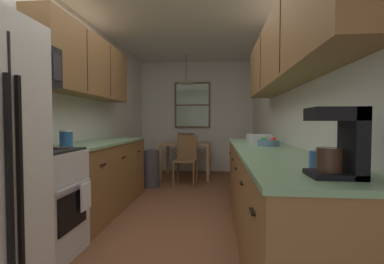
{
  "coord_description": "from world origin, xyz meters",
  "views": [
    {
      "loc": [
        0.52,
        -2.59,
        1.15
      ],
      "look_at": [
        0.15,
        1.17,
        1.01
      ],
      "focal_mm": 24.85,
      "sensor_mm": 36.0,
      "label": 1
    }
  ],
  "objects_px": {
    "table_serving_bowl": "(191,141)",
    "coffee_maker": "(341,141)",
    "microwave_over_range": "(21,63)",
    "storage_canister": "(66,138)",
    "dining_chair_far": "(186,150)",
    "dining_table": "(186,148)",
    "fruit_bowl": "(268,142)",
    "stove_range": "(37,203)",
    "trash_bin": "(150,168)",
    "mug_by_coffeemaker": "(318,160)",
    "dining_chair_near": "(186,157)",
    "dish_rack": "(259,139)"
  },
  "relations": [
    {
      "from": "table_serving_bowl",
      "to": "fruit_bowl",
      "type": "bearing_deg",
      "value": -67.05
    },
    {
      "from": "microwave_over_range",
      "to": "dish_rack",
      "type": "distance_m",
      "value": 2.56
    },
    {
      "from": "mug_by_coffeemaker",
      "to": "dining_chair_far",
      "type": "bearing_deg",
      "value": 105.38
    },
    {
      "from": "storage_canister",
      "to": "fruit_bowl",
      "type": "xyz_separation_m",
      "value": [
        2.04,
        0.34,
        -0.05
      ]
    },
    {
      "from": "storage_canister",
      "to": "mug_by_coffeemaker",
      "type": "distance_m",
      "value": 2.3
    },
    {
      "from": "table_serving_bowl",
      "to": "coffee_maker",
      "type": "bearing_deg",
      "value": -75.05
    },
    {
      "from": "coffee_maker",
      "to": "dish_rack",
      "type": "bearing_deg",
      "value": 91.47
    },
    {
      "from": "dining_table",
      "to": "fruit_bowl",
      "type": "xyz_separation_m",
      "value": [
        1.19,
        -2.61,
        0.32
      ]
    },
    {
      "from": "trash_bin",
      "to": "fruit_bowl",
      "type": "distance_m",
      "value": 2.55
    },
    {
      "from": "coffee_maker",
      "to": "mug_by_coffeemaker",
      "type": "relative_size",
      "value": 2.62
    },
    {
      "from": "stove_range",
      "to": "storage_canister",
      "type": "xyz_separation_m",
      "value": [
        -0.01,
        0.46,
        0.51
      ]
    },
    {
      "from": "table_serving_bowl",
      "to": "dining_table",
      "type": "bearing_deg",
      "value": 152.57
    },
    {
      "from": "microwave_over_range",
      "to": "coffee_maker",
      "type": "xyz_separation_m",
      "value": [
        2.18,
        -0.8,
        -0.57
      ]
    },
    {
      "from": "microwave_over_range",
      "to": "dining_table",
      "type": "height_order",
      "value": "microwave_over_range"
    },
    {
      "from": "stove_range",
      "to": "mug_by_coffeemaker",
      "type": "relative_size",
      "value": 9.13
    },
    {
      "from": "fruit_bowl",
      "to": "table_serving_bowl",
      "type": "bearing_deg",
      "value": 112.95
    },
    {
      "from": "coffee_maker",
      "to": "table_serving_bowl",
      "type": "relative_size",
      "value": 1.49
    },
    {
      "from": "trash_bin",
      "to": "mug_by_coffeemaker",
      "type": "xyz_separation_m",
      "value": [
        1.75,
        -3.13,
        0.62
      ]
    },
    {
      "from": "stove_range",
      "to": "fruit_bowl",
      "type": "xyz_separation_m",
      "value": [
        2.04,
        0.8,
        0.46
      ]
    },
    {
      "from": "table_serving_bowl",
      "to": "dining_chair_near",
      "type": "bearing_deg",
      "value": -93.62
    },
    {
      "from": "dining_chair_far",
      "to": "dining_table",
      "type": "bearing_deg",
      "value": -83.59
    },
    {
      "from": "dining_chair_far",
      "to": "microwave_over_range",
      "type": "bearing_deg",
      "value": -102.55
    },
    {
      "from": "trash_bin",
      "to": "fruit_bowl",
      "type": "relative_size",
      "value": 2.84
    },
    {
      "from": "stove_range",
      "to": "mug_by_coffeemaker",
      "type": "bearing_deg",
      "value": -15.7
    },
    {
      "from": "microwave_over_range",
      "to": "storage_canister",
      "type": "relative_size",
      "value": 3.37
    },
    {
      "from": "coffee_maker",
      "to": "dining_chair_near",
      "type": "bearing_deg",
      "value": 107.64
    },
    {
      "from": "microwave_over_range",
      "to": "dining_table",
      "type": "bearing_deg",
      "value": 74.21
    },
    {
      "from": "table_serving_bowl",
      "to": "dining_chair_far",
      "type": "bearing_deg",
      "value": 104.57
    },
    {
      "from": "stove_range",
      "to": "fruit_bowl",
      "type": "bearing_deg",
      "value": 21.37
    },
    {
      "from": "dining_chair_far",
      "to": "fruit_bowl",
      "type": "xyz_separation_m",
      "value": [
        1.26,
        -3.22,
        0.44
      ]
    },
    {
      "from": "dining_chair_far",
      "to": "trash_bin",
      "type": "xyz_separation_m",
      "value": [
        -0.49,
        -1.47,
        -0.18
      ]
    },
    {
      "from": "table_serving_bowl",
      "to": "trash_bin",
      "type": "bearing_deg",
      "value": -129.55
    },
    {
      "from": "stove_range",
      "to": "coffee_maker",
      "type": "relative_size",
      "value": 3.48
    },
    {
      "from": "dining_chair_near",
      "to": "table_serving_bowl",
      "type": "distance_m",
      "value": 0.61
    },
    {
      "from": "microwave_over_range",
      "to": "dish_rack",
      "type": "height_order",
      "value": "microwave_over_range"
    },
    {
      "from": "microwave_over_range",
      "to": "storage_canister",
      "type": "bearing_deg",
      "value": 76.8
    },
    {
      "from": "dining_chair_far",
      "to": "fruit_bowl",
      "type": "height_order",
      "value": "fruit_bowl"
    },
    {
      "from": "dining_chair_far",
      "to": "dish_rack",
      "type": "height_order",
      "value": "dish_rack"
    },
    {
      "from": "dining_table",
      "to": "fruit_bowl",
      "type": "distance_m",
      "value": 2.89
    },
    {
      "from": "storage_canister",
      "to": "table_serving_bowl",
      "type": "relative_size",
      "value": 0.81
    },
    {
      "from": "dining_chair_far",
      "to": "mug_by_coffeemaker",
      "type": "height_order",
      "value": "mug_by_coffeemaker"
    },
    {
      "from": "fruit_bowl",
      "to": "dish_rack",
      "type": "relative_size",
      "value": 0.67
    },
    {
      "from": "microwave_over_range",
      "to": "table_serving_bowl",
      "type": "bearing_deg",
      "value": 72.34
    },
    {
      "from": "microwave_over_range",
      "to": "dining_chair_far",
      "type": "relative_size",
      "value": 0.64
    },
    {
      "from": "stove_range",
      "to": "mug_by_coffeemaker",
      "type": "height_order",
      "value": "stove_range"
    },
    {
      "from": "microwave_over_range",
      "to": "dining_chair_far",
      "type": "xyz_separation_m",
      "value": [
        0.9,
        4.02,
        -1.14
      ]
    },
    {
      "from": "stove_range",
      "to": "dining_chair_near",
      "type": "relative_size",
      "value": 1.22
    },
    {
      "from": "dining_chair_far",
      "to": "mug_by_coffeemaker",
      "type": "xyz_separation_m",
      "value": [
        1.26,
        -4.6,
        0.45
      ]
    },
    {
      "from": "coffee_maker",
      "to": "mug_by_coffeemaker",
      "type": "xyz_separation_m",
      "value": [
        -0.02,
        0.23,
        -0.12
      ]
    },
    {
      "from": "dining_table",
      "to": "trash_bin",
      "type": "xyz_separation_m",
      "value": [
        -0.56,
        -0.85,
        -0.29
      ]
    }
  ]
}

